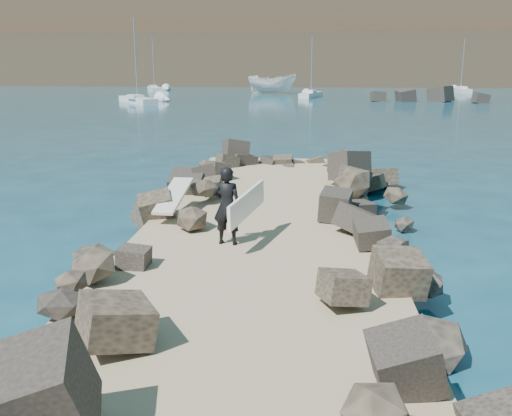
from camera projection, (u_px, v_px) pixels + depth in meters
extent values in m
plane|color=#0F384C|center=(260.00, 257.00, 13.98)|extent=(800.00, 800.00, 0.00)
cube|color=#8C7759|center=(252.00, 275.00, 11.98)|extent=(6.00, 26.00, 0.60)
cube|color=black|center=(124.00, 254.00, 12.66)|extent=(2.60, 22.00, 1.00)
cube|color=black|center=(389.00, 262.00, 12.16)|extent=(2.60, 22.00, 1.00)
cube|color=#2D4919|center=(340.00, 19.00, 163.36)|extent=(360.00, 140.00, 32.00)
cube|color=beige|center=(174.00, 200.00, 15.36)|extent=(0.67, 2.26, 0.07)
imported|color=silver|center=(272.00, 84.00, 82.27)|extent=(7.38, 3.50, 2.75)
imported|color=black|center=(227.00, 206.00, 12.84)|extent=(0.71, 0.52, 1.79)
cube|color=white|center=(247.00, 204.00, 12.79)|extent=(0.61, 2.17, 0.70)
cube|color=silver|center=(138.00, 101.00, 63.87)|extent=(6.06, 7.29, 0.80)
cylinder|color=gray|center=(136.00, 58.00, 62.70)|extent=(0.12, 0.12, 8.60)
cube|color=silver|center=(136.00, 97.00, 63.02)|extent=(2.31, 2.50, 0.44)
cube|color=silver|center=(460.00, 91.00, 84.30)|extent=(1.76, 6.51, 0.80)
cylinder|color=gray|center=(463.00, 64.00, 83.32)|extent=(0.12, 0.12, 7.09)
cube|color=silver|center=(462.00, 88.00, 83.43)|extent=(1.13, 1.86, 0.44)
cube|color=silver|center=(155.00, 90.00, 87.94)|extent=(3.82, 6.84, 0.80)
cylinder|color=gray|center=(153.00, 63.00, 86.91)|extent=(0.12, 0.12, 7.44)
cube|color=silver|center=(153.00, 87.00, 87.08)|extent=(1.69, 2.16, 0.44)
cube|color=silver|center=(311.00, 95.00, 73.57)|extent=(3.19, 6.37, 0.80)
cylinder|color=gray|center=(312.00, 65.00, 72.62)|extent=(0.12, 0.12, 6.87)
cube|color=silver|center=(311.00, 92.00, 72.76)|extent=(1.48, 1.97, 0.44)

